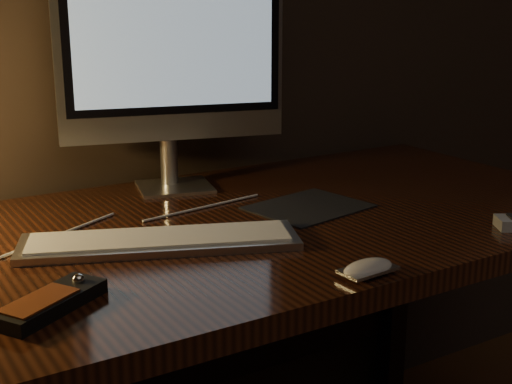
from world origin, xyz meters
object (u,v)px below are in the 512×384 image
desk (202,277)px  mouse (368,270)px  media_remote (50,302)px  keyboard (160,241)px  monitor (172,51)px

desk → mouse: size_ratio=17.82×
media_remote → mouse: bearing=-47.4°
mouse → media_remote: media_remote is taller
keyboard → mouse: 0.36m
desk → keyboard: size_ratio=3.44×
desk → keyboard: keyboard is taller
keyboard → mouse: size_ratio=5.18×
mouse → desk: bearing=96.0°
keyboard → desk: bearing=62.7°
keyboard → media_remote: 0.28m
monitor → mouse: size_ratio=5.57×
monitor → media_remote: size_ratio=2.89×
monitor → keyboard: 0.46m
desk → keyboard: (-0.14, -0.12, 0.14)m
monitor → desk: bearing=-87.6°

